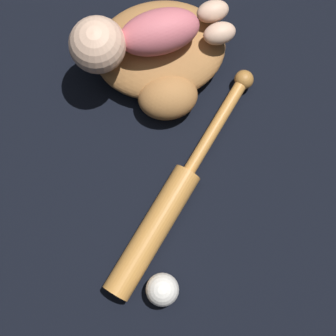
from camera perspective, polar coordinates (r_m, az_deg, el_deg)
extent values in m
plane|color=black|center=(1.32, -3.37, 10.84)|extent=(6.00, 6.00, 0.00)
ellipsoid|color=#A8703D|center=(1.28, -0.83, 11.92)|extent=(0.36, 0.33, 0.09)
ellipsoid|color=#A8703D|center=(1.24, -0.03, 7.26)|extent=(0.16, 0.15, 0.09)
ellipsoid|color=#D16670|center=(1.20, -0.89, 13.65)|extent=(0.20, 0.17, 0.09)
sphere|color=beige|center=(1.18, -7.17, 12.30)|extent=(0.12, 0.12, 0.12)
ellipsoid|color=beige|center=(1.23, 5.25, 13.46)|extent=(0.08, 0.08, 0.05)
ellipsoid|color=beige|center=(1.25, 4.56, 15.57)|extent=(0.08, 0.08, 0.05)
cylinder|color=#C6843D|center=(1.20, -1.61, -6.50)|extent=(0.14, 0.31, 0.06)
cylinder|color=#C6843D|center=(1.25, 4.95, 4.36)|extent=(0.10, 0.24, 0.03)
sphere|color=#A97034|center=(1.29, 7.72, 8.89)|extent=(0.04, 0.04, 0.04)
sphere|color=white|center=(1.19, -0.58, -12.26)|extent=(0.07, 0.07, 0.07)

